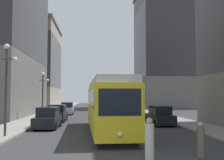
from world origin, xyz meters
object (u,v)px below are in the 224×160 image
object	(u,v)px
parked_car_right_far	(160,116)
parked_car_left_far	(67,109)
parked_car_left_mid	(57,114)
lamp_post_left_near	(6,76)
lamp_post_left_far	(43,88)
pedestrian_crossing_far	(201,141)
parked_car_left_near	(48,119)
streetcar	(107,105)
transit_bus	(123,102)
pedestrian_crossing_near	(149,140)

from	to	relation	value
parked_car_right_far	parked_car_left_far	size ratio (longest dim) A/B	0.93
parked_car_left_mid	lamp_post_left_near	size ratio (longest dim) A/B	0.76
parked_car_left_mid	parked_car_right_far	size ratio (longest dim) A/B	1.00
lamp_post_left_far	parked_car_right_far	bearing A→B (deg)	-26.60
pedestrian_crossing_far	parked_car_left_near	bearing A→B (deg)	136.84
streetcar	transit_bus	bearing A→B (deg)	77.35
lamp_post_left_far	transit_bus	bearing A→B (deg)	29.94
parked_car_left_far	pedestrian_crossing_far	distance (m)	30.83
pedestrian_crossing_far	parked_car_right_far	bearing A→B (deg)	93.63
streetcar	parked_car_left_mid	bearing A→B (deg)	116.36
pedestrian_crossing_near	pedestrian_crossing_far	bearing A→B (deg)	115.62
transit_bus	parked_car_left_near	world-z (taller)	transit_bus
streetcar	pedestrian_crossing_near	xyz separation A→B (m)	(1.36, -9.17, -1.26)
pedestrian_crossing_near	parked_car_left_mid	bearing A→B (deg)	-142.41
streetcar	pedestrian_crossing_near	bearing A→B (deg)	-83.73
parked_car_left_mid	parked_car_left_near	bearing A→B (deg)	-89.57
parked_car_left_near	pedestrian_crossing_far	world-z (taller)	parked_car_left_near
parked_car_left_mid	lamp_post_left_near	world-z (taller)	lamp_post_left_near
parked_car_left_near	pedestrian_crossing_near	xyz separation A→B (m)	(6.28, -11.86, 0.00)
transit_bus	pedestrian_crossing_far	xyz separation A→B (m)	(0.78, -25.20, -1.21)
parked_car_left_far	parked_car_right_far	bearing A→B (deg)	-58.49
parked_car_left_mid	lamp_post_left_far	world-z (taller)	lamp_post_left_far
transit_bus	parked_car_right_far	distance (m)	11.97
parked_car_left_near	pedestrian_crossing_far	distance (m)	14.47
parked_car_left_far	pedestrian_crossing_far	world-z (taller)	parked_car_left_far
parked_car_left_far	lamp_post_left_far	world-z (taller)	lamp_post_left_far
parked_car_left_far	parked_car_left_near	bearing A→B (deg)	-90.82
parked_car_left_near	lamp_post_left_near	size ratio (longest dim) A/B	0.75
parked_car_left_far	lamp_post_left_far	size ratio (longest dim) A/B	0.93
transit_bus	lamp_post_left_near	size ratio (longest dim) A/B	2.11
parked_car_left_mid	lamp_post_left_far	distance (m)	3.79
lamp_post_left_near	parked_car_left_mid	bearing A→B (deg)	80.78
parked_car_left_near	pedestrian_crossing_near	size ratio (longest dim) A/B	2.50
parked_car_left_mid	parked_car_right_far	xyz separation A→B (m)	(10.18, -4.41, -0.00)
transit_bus	pedestrian_crossing_near	world-z (taller)	transit_bus
transit_bus	pedestrian_crossing_far	bearing A→B (deg)	-86.90
parked_car_right_far	lamp_post_left_far	xyz separation A→B (m)	(-12.08, 6.05, 2.84)
streetcar	transit_bus	world-z (taller)	streetcar
lamp_post_left_far	lamp_post_left_near	bearing A→B (deg)	-90.00
transit_bus	lamp_post_left_near	bearing A→B (deg)	-116.02
parked_car_right_far	pedestrian_crossing_near	xyz separation A→B (m)	(-3.90, -13.79, -0.00)
pedestrian_crossing_far	streetcar	bearing A→B (deg)	123.01
pedestrian_crossing_far	lamp_post_left_near	bearing A→B (deg)	159.57
streetcar	parked_car_left_mid	world-z (taller)	streetcar
transit_bus	pedestrian_crossing_far	distance (m)	25.24
parked_car_right_far	parked_car_left_far	xyz separation A→B (m)	(-10.18, 16.08, 0.00)
streetcar	parked_car_right_far	size ratio (longest dim) A/B	3.14
streetcar	parked_car_right_far	bearing A→B (deg)	39.09
parked_car_right_far	lamp_post_left_near	xyz separation A→B (m)	(-12.08, -7.30, 3.25)
transit_bus	lamp_post_left_far	world-z (taller)	lamp_post_left_far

